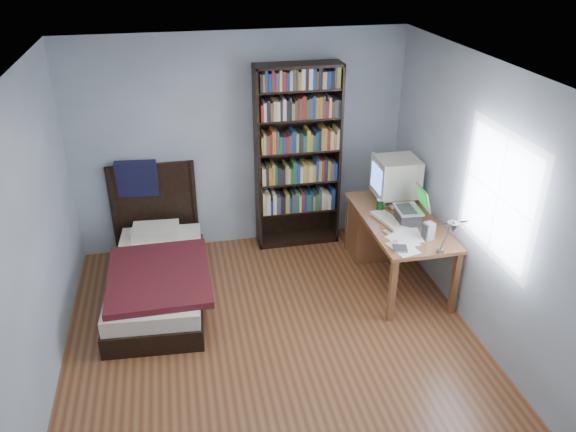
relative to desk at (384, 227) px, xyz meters
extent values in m
plane|color=brown|center=(-1.50, -1.31, -0.41)|extent=(4.20, 4.20, 0.00)
plane|color=white|center=(-1.50, -1.31, 2.09)|extent=(4.20, 4.20, 0.00)
cube|color=gray|center=(-1.50, 0.79, 0.84)|extent=(3.80, 0.04, 2.50)
cube|color=gray|center=(-1.50, -3.41, 0.84)|extent=(3.80, 0.04, 2.50)
cube|color=gray|center=(-3.40, -1.31, 0.84)|extent=(0.04, 4.20, 2.50)
cube|color=gray|center=(0.40, -1.31, 0.84)|extent=(0.04, 4.20, 2.50)
cube|color=white|center=(0.38, -1.46, 1.04)|extent=(0.01, 1.14, 1.14)
cube|color=white|center=(0.38, -1.46, 1.04)|extent=(0.01, 1.00, 1.00)
cube|color=brown|center=(0.00, -0.41, 0.30)|extent=(0.75, 1.50, 0.04)
cube|color=brown|center=(-0.32, -1.11, -0.07)|extent=(0.06, 0.06, 0.69)
cube|color=brown|center=(0.32, -1.11, -0.07)|extent=(0.06, 0.06, 0.69)
cube|color=brown|center=(-0.32, 0.29, -0.07)|extent=(0.06, 0.06, 0.69)
cube|color=brown|center=(0.32, 0.29, -0.07)|extent=(0.06, 0.06, 0.69)
cube|color=brown|center=(0.00, 0.12, -0.07)|extent=(0.69, 0.40, 0.68)
cube|color=beige|center=(0.06, 0.00, 0.33)|extent=(0.28, 0.24, 0.03)
cylinder|color=beige|center=(0.06, 0.00, 0.38)|extent=(0.11, 0.11, 0.07)
cube|color=beige|center=(0.10, 0.00, 0.62)|extent=(0.44, 0.42, 0.41)
cube|color=beige|center=(-0.12, 0.00, 0.62)|extent=(0.04, 0.43, 0.43)
cube|color=#4683FF|center=(-0.14, 0.00, 0.62)|extent=(0.01, 0.33, 0.28)
cube|color=#2D2D30|center=(0.03, -0.50, 0.39)|extent=(0.23, 0.26, 0.14)
cube|color=silver|center=(0.03, -0.50, 0.47)|extent=(0.26, 0.33, 0.02)
cube|color=#2D2D30|center=(0.01, -0.50, 0.48)|extent=(0.17, 0.26, 0.00)
cube|color=silver|center=(0.18, -0.50, 0.59)|extent=(0.09, 0.32, 0.23)
cube|color=#0CBF26|center=(0.17, -0.50, 0.59)|extent=(0.07, 0.26, 0.18)
cube|color=#99999E|center=(0.11, -1.13, 0.34)|extent=(0.05, 0.04, 0.04)
cylinder|color=#99999E|center=(0.11, -1.19, 0.52)|extent=(0.02, 0.13, 0.34)
cylinder|color=#99999E|center=(0.04, -1.38, 0.77)|extent=(0.14, 0.28, 0.17)
cone|color=#99999E|center=(-0.02, -1.52, 0.81)|extent=(0.11, 0.11, 0.09)
cube|color=beige|center=(-0.14, -0.45, 0.33)|extent=(0.28, 0.48, 0.04)
cube|color=#949497|center=(0.11, -0.86, 0.40)|extent=(0.10, 0.10, 0.17)
cylinder|color=#083D16|center=(-0.15, -0.20, 0.38)|extent=(0.07, 0.07, 0.13)
ellipsoid|color=silver|center=(0.00, -0.16, 0.33)|extent=(0.06, 0.11, 0.04)
cube|color=silver|center=(-0.25, -0.67, 0.33)|extent=(0.07, 0.10, 0.02)
cube|color=#949497|center=(-0.25, -0.90, 0.33)|extent=(0.09, 0.11, 0.02)
cube|color=#949497|center=(-0.25, -1.01, 0.33)|extent=(0.16, 0.16, 0.03)
cube|color=black|center=(-1.34, 0.63, 0.67)|extent=(0.03, 0.30, 2.16)
cube|color=black|center=(-0.40, 0.63, 0.67)|extent=(0.03, 0.30, 2.16)
cube|color=black|center=(-0.87, 0.63, 1.73)|extent=(0.97, 0.30, 0.03)
cube|color=black|center=(-0.87, 0.63, -0.38)|extent=(0.97, 0.30, 0.06)
cube|color=black|center=(-0.87, 0.77, 0.67)|extent=(0.97, 0.02, 2.16)
cube|color=olive|center=(-0.87, 0.61, 0.70)|extent=(0.89, 0.22, 1.96)
cube|color=black|center=(-2.54, -0.26, -0.30)|extent=(1.04, 1.89, 0.22)
cube|color=white|center=(-2.54, -0.26, -0.11)|extent=(1.00, 1.83, 0.16)
cube|color=maroon|center=(-2.51, -0.49, 0.00)|extent=(0.98, 1.19, 0.07)
cube|color=white|center=(-2.54, 0.40, 0.02)|extent=(0.53, 0.35, 0.12)
cube|color=black|center=(-2.54, 0.75, 0.14)|extent=(0.98, 0.05, 1.10)
cylinder|color=black|center=(-3.00, 0.73, 0.14)|extent=(0.06, 0.06, 1.10)
cylinder|color=black|center=(-2.08, 0.73, 0.14)|extent=(0.06, 0.06, 1.10)
cube|color=black|center=(-2.69, 0.72, 0.54)|extent=(0.46, 0.20, 0.43)
camera|label=1|loc=(-2.22, -5.26, 3.04)|focal=35.00mm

